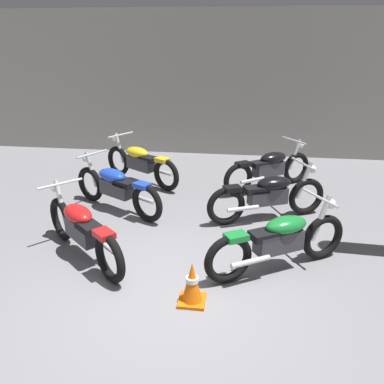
{
  "coord_description": "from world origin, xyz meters",
  "views": [
    {
      "loc": [
        0.82,
        -3.98,
        2.98
      ],
      "look_at": [
        0.0,
        2.09,
        0.55
      ],
      "focal_mm": 37.2,
      "sensor_mm": 36.0,
      "label": 1
    }
  ],
  "objects_px": {
    "motorcycle_left_row_0": "(82,229)",
    "motorcycle_left_row_1": "(116,187)",
    "motorcycle_left_row_2": "(140,162)",
    "motorcycle_right_row_2": "(269,168)",
    "motorcycle_right_row_0": "(280,240)",
    "traffic_cone": "(192,284)",
    "motorcycle_right_row_1": "(268,195)"
  },
  "relations": [
    {
      "from": "motorcycle_left_row_0",
      "to": "motorcycle_left_row_1",
      "type": "xyz_separation_m",
      "value": [
        -0.04,
        1.66,
        0.0
      ]
    },
    {
      "from": "motorcycle_left_row_2",
      "to": "motorcycle_right_row_2",
      "type": "xyz_separation_m",
      "value": [
        2.71,
        -0.03,
        0.0
      ]
    },
    {
      "from": "motorcycle_left_row_0",
      "to": "motorcycle_left_row_2",
      "type": "bearing_deg",
      "value": 89.74
    },
    {
      "from": "motorcycle_left_row_1",
      "to": "motorcycle_right_row_2",
      "type": "xyz_separation_m",
      "value": [
        2.76,
        1.47,
        0.0
      ]
    },
    {
      "from": "motorcycle_left_row_0",
      "to": "motorcycle_left_row_1",
      "type": "height_order",
      "value": "same"
    },
    {
      "from": "motorcycle_right_row_0",
      "to": "traffic_cone",
      "type": "height_order",
      "value": "motorcycle_right_row_0"
    },
    {
      "from": "motorcycle_left_row_2",
      "to": "motorcycle_left_row_1",
      "type": "bearing_deg",
      "value": -92.05
    },
    {
      "from": "motorcycle_left_row_1",
      "to": "motorcycle_left_row_0",
      "type": "bearing_deg",
      "value": -88.65
    },
    {
      "from": "traffic_cone",
      "to": "motorcycle_right_row_1",
      "type": "bearing_deg",
      "value": 68.36
    },
    {
      "from": "motorcycle_left_row_1",
      "to": "motorcycle_left_row_2",
      "type": "xyz_separation_m",
      "value": [
        0.05,
        1.5,
        0.0
      ]
    },
    {
      "from": "motorcycle_right_row_1",
      "to": "traffic_cone",
      "type": "bearing_deg",
      "value": -111.64
    },
    {
      "from": "motorcycle_left_row_2",
      "to": "motorcycle_right_row_1",
      "type": "xyz_separation_m",
      "value": [
        2.63,
        -1.52,
        0.0
      ]
    },
    {
      "from": "motorcycle_left_row_2",
      "to": "traffic_cone",
      "type": "xyz_separation_m",
      "value": [
        1.65,
        -3.98,
        -0.19
      ]
    },
    {
      "from": "motorcycle_left_row_0",
      "to": "motorcycle_right_row_0",
      "type": "relative_size",
      "value": 0.88
    },
    {
      "from": "motorcycle_right_row_1",
      "to": "motorcycle_right_row_2",
      "type": "height_order",
      "value": "same"
    },
    {
      "from": "motorcycle_right_row_2",
      "to": "motorcycle_right_row_1",
      "type": "bearing_deg",
      "value": -93.04
    },
    {
      "from": "motorcycle_left_row_0",
      "to": "motorcycle_right_row_1",
      "type": "relative_size",
      "value": 0.83
    },
    {
      "from": "motorcycle_left_row_0",
      "to": "traffic_cone",
      "type": "xyz_separation_m",
      "value": [
        1.67,
        -0.82,
        -0.19
      ]
    },
    {
      "from": "motorcycle_right_row_1",
      "to": "motorcycle_left_row_0",
      "type": "bearing_deg",
      "value": -148.22
    },
    {
      "from": "motorcycle_left_row_2",
      "to": "traffic_cone",
      "type": "relative_size",
      "value": 3.49
    },
    {
      "from": "motorcycle_left_row_1",
      "to": "motorcycle_right_row_2",
      "type": "bearing_deg",
      "value": 28.05
    },
    {
      "from": "motorcycle_right_row_1",
      "to": "motorcycle_right_row_2",
      "type": "xyz_separation_m",
      "value": [
        0.08,
        1.49,
        0.0
      ]
    },
    {
      "from": "motorcycle_left_row_1",
      "to": "motorcycle_left_row_2",
      "type": "distance_m",
      "value": 1.5
    },
    {
      "from": "traffic_cone",
      "to": "motorcycle_left_row_0",
      "type": "bearing_deg",
      "value": 153.75
    },
    {
      "from": "motorcycle_left_row_1",
      "to": "motorcycle_right_row_2",
      "type": "relative_size",
      "value": 1.06
    },
    {
      "from": "motorcycle_left_row_1",
      "to": "motorcycle_left_row_2",
      "type": "bearing_deg",
      "value": 87.95
    },
    {
      "from": "motorcycle_right_row_0",
      "to": "motorcycle_left_row_0",
      "type": "bearing_deg",
      "value": -179.07
    },
    {
      "from": "motorcycle_left_row_1",
      "to": "motorcycle_right_row_2",
      "type": "height_order",
      "value": "same"
    },
    {
      "from": "motorcycle_right_row_0",
      "to": "traffic_cone",
      "type": "xyz_separation_m",
      "value": [
        -1.05,
        -0.87,
        -0.19
      ]
    },
    {
      "from": "motorcycle_right_row_0",
      "to": "traffic_cone",
      "type": "relative_size",
      "value": 3.55
    },
    {
      "from": "motorcycle_right_row_1",
      "to": "traffic_cone",
      "type": "height_order",
      "value": "motorcycle_right_row_1"
    },
    {
      "from": "motorcycle_left_row_0",
      "to": "traffic_cone",
      "type": "relative_size",
      "value": 3.12
    }
  ]
}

